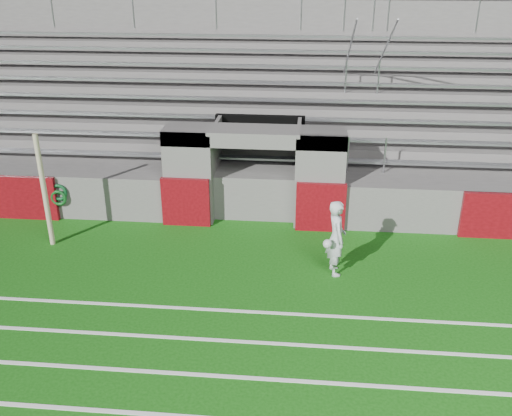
# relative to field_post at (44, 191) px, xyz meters

# --- Properties ---
(ground) EXTENTS (90.00, 90.00, 0.00)m
(ground) POSITION_rel_field_post_xyz_m (4.99, -1.54, -1.46)
(ground) COLOR #114F0D
(ground) RESTS_ON ground
(field_post) EXTENTS (0.13, 0.13, 2.91)m
(field_post) POSITION_rel_field_post_xyz_m (0.00, 0.00, 0.00)
(field_post) COLOR #BBAF8B
(field_post) RESTS_ON ground
(stadium_structure) EXTENTS (26.00, 8.48, 5.42)m
(stadium_structure) POSITION_rel_field_post_xyz_m (4.99, 6.43, 0.04)
(stadium_structure) COLOR #565451
(stadium_structure) RESTS_ON ground
(goalkeeper_with_ball) EXTENTS (0.59, 0.79, 1.80)m
(goalkeeper_with_ball) POSITION_rel_field_post_xyz_m (7.11, -0.76, -0.56)
(goalkeeper_with_ball) COLOR #B6BCC0
(goalkeeper_with_ball) RESTS_ON ground
(hose_coil) EXTENTS (0.49, 0.14, 0.62)m
(hose_coil) POSITION_rel_field_post_xyz_m (-0.33, 1.39, -0.70)
(hose_coil) COLOR #0C3F1D
(hose_coil) RESTS_ON ground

